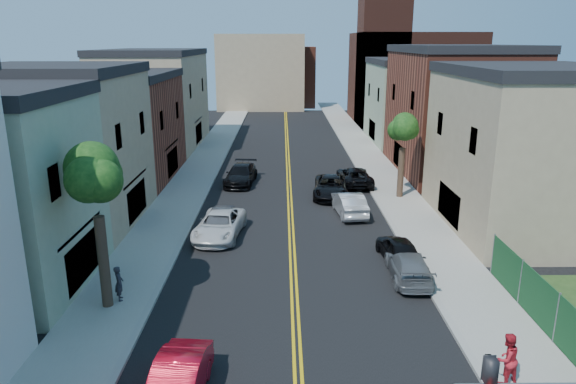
{
  "coord_description": "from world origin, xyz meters",
  "views": [
    {
      "loc": [
        -0.51,
        -5.98,
        10.87
      ],
      "look_at": [
        -0.18,
        24.77,
        2.0
      ],
      "focal_mm": 32.65,
      "sensor_mm": 36.0,
      "label": 1
    }
  ],
  "objects_px": {
    "red_sedan": "(177,384)",
    "black_car_right": "(398,249)",
    "white_pickup": "(219,225)",
    "dark_car_right_far": "(355,176)",
    "pedestrian_left": "(119,283)",
    "pedestrian_right": "(507,359)",
    "grey_car_right": "(409,266)",
    "silver_car_right": "(349,203)",
    "black_suv_lane": "(331,187)",
    "grey_car_left": "(220,222)",
    "black_car_left": "(241,174)"
  },
  "relations": [
    {
      "from": "black_car_right",
      "to": "pedestrian_right",
      "type": "distance_m",
      "value": 10.29
    },
    {
      "from": "black_car_left",
      "to": "black_car_right",
      "type": "xyz_separation_m",
      "value": [
        9.21,
        -15.28,
        -0.09
      ]
    },
    {
      "from": "grey_car_left",
      "to": "black_suv_lane",
      "type": "height_order",
      "value": "grey_car_left"
    },
    {
      "from": "white_pickup",
      "to": "black_suv_lane",
      "type": "distance_m",
      "value": 10.81
    },
    {
      "from": "red_sedan",
      "to": "grey_car_right",
      "type": "height_order",
      "value": "red_sedan"
    },
    {
      "from": "white_pickup",
      "to": "grey_car_right",
      "type": "bearing_deg",
      "value": -23.96
    },
    {
      "from": "pedestrian_left",
      "to": "pedestrian_right",
      "type": "xyz_separation_m",
      "value": [
        14.22,
        -5.86,
        0.11
      ]
    },
    {
      "from": "grey_car_right",
      "to": "pedestrian_left",
      "type": "bearing_deg",
      "value": 12.47
    },
    {
      "from": "red_sedan",
      "to": "pedestrian_left",
      "type": "height_order",
      "value": "pedestrian_left"
    },
    {
      "from": "black_suv_lane",
      "to": "black_car_right",
      "type": "bearing_deg",
      "value": -72.35
    },
    {
      "from": "white_pickup",
      "to": "grey_car_left",
      "type": "xyz_separation_m",
      "value": [
        -0.01,
        0.31,
        0.05
      ]
    },
    {
      "from": "red_sedan",
      "to": "black_car_left",
      "type": "xyz_separation_m",
      "value": [
        0.0,
        26.19,
        0.06
      ]
    },
    {
      "from": "dark_car_right_far",
      "to": "pedestrian_left",
      "type": "height_order",
      "value": "pedestrian_left"
    },
    {
      "from": "white_pickup",
      "to": "black_car_left",
      "type": "height_order",
      "value": "black_car_left"
    },
    {
      "from": "red_sedan",
      "to": "silver_car_right",
      "type": "relative_size",
      "value": 0.93
    },
    {
      "from": "grey_car_right",
      "to": "dark_car_right_far",
      "type": "bearing_deg",
      "value": -86.27
    },
    {
      "from": "red_sedan",
      "to": "dark_car_right_far",
      "type": "height_order",
      "value": "dark_car_right_far"
    },
    {
      "from": "white_pickup",
      "to": "pedestrian_left",
      "type": "xyz_separation_m",
      "value": [
        -3.37,
        -7.9,
        0.2
      ]
    },
    {
      "from": "black_car_left",
      "to": "dark_car_right_far",
      "type": "bearing_deg",
      "value": 2.34
    },
    {
      "from": "dark_car_right_far",
      "to": "black_suv_lane",
      "type": "bearing_deg",
      "value": 53.65
    },
    {
      "from": "pedestrian_left",
      "to": "dark_car_right_far",
      "type": "bearing_deg",
      "value": -51.96
    },
    {
      "from": "black_suv_lane",
      "to": "grey_car_right",
      "type": "bearing_deg",
      "value": -73.89
    },
    {
      "from": "red_sedan",
      "to": "pedestrian_right",
      "type": "xyz_separation_m",
      "value": [
        10.5,
        0.71,
        0.34
      ]
    },
    {
      "from": "white_pickup",
      "to": "dark_car_right_far",
      "type": "xyz_separation_m",
      "value": [
        9.27,
        11.18,
        -0.01
      ]
    },
    {
      "from": "grey_car_left",
      "to": "dark_car_right_far",
      "type": "relative_size",
      "value": 0.88
    },
    {
      "from": "black_car_left",
      "to": "pedestrian_left",
      "type": "bearing_deg",
      "value": -94.98
    },
    {
      "from": "dark_car_right_far",
      "to": "pedestrian_right",
      "type": "distance_m",
      "value": 25.0
    },
    {
      "from": "black_car_right",
      "to": "red_sedan",
      "type": "bearing_deg",
      "value": 44.47
    },
    {
      "from": "black_car_right",
      "to": "black_suv_lane",
      "type": "height_order",
      "value": "black_suv_lane"
    },
    {
      "from": "black_car_left",
      "to": "silver_car_right",
      "type": "distance_m",
      "value": 10.84
    },
    {
      "from": "black_suv_lane",
      "to": "pedestrian_right",
      "type": "height_order",
      "value": "pedestrian_right"
    },
    {
      "from": "grey_car_right",
      "to": "white_pickup",
      "type": "bearing_deg",
      "value": -27.85
    },
    {
      "from": "white_pickup",
      "to": "grey_car_right",
      "type": "height_order",
      "value": "white_pickup"
    },
    {
      "from": "red_sedan",
      "to": "black_car_right",
      "type": "distance_m",
      "value": 14.28
    },
    {
      "from": "pedestrian_left",
      "to": "pedestrian_right",
      "type": "distance_m",
      "value": 15.39
    },
    {
      "from": "grey_car_right",
      "to": "black_car_right",
      "type": "bearing_deg",
      "value": -86.11
    },
    {
      "from": "grey_car_right",
      "to": "pedestrian_left",
      "type": "height_order",
      "value": "pedestrian_left"
    },
    {
      "from": "grey_car_right",
      "to": "black_suv_lane",
      "type": "relative_size",
      "value": 0.84
    },
    {
      "from": "black_car_right",
      "to": "black_car_left",
      "type": "bearing_deg",
      "value": -64.31
    },
    {
      "from": "white_pickup",
      "to": "red_sedan",
      "type": "bearing_deg",
      "value": -82.11
    },
    {
      "from": "red_sedan",
      "to": "pedestrian_left",
      "type": "relative_size",
      "value": 2.75
    },
    {
      "from": "silver_car_right",
      "to": "pedestrian_right",
      "type": "relative_size",
      "value": 2.56
    },
    {
      "from": "white_pickup",
      "to": "dark_car_right_far",
      "type": "bearing_deg",
      "value": 56.82
    },
    {
      "from": "grey_car_left",
      "to": "white_pickup",
      "type": "bearing_deg",
      "value": -85.96
    },
    {
      "from": "grey_car_left",
      "to": "dark_car_right_far",
      "type": "height_order",
      "value": "grey_car_left"
    },
    {
      "from": "silver_car_right",
      "to": "dark_car_right_far",
      "type": "height_order",
      "value": "silver_car_right"
    },
    {
      "from": "red_sedan",
      "to": "black_car_right",
      "type": "height_order",
      "value": "red_sedan"
    },
    {
      "from": "black_car_left",
      "to": "grey_car_left",
      "type": "bearing_deg",
      "value": -86.05
    },
    {
      "from": "black_suv_lane",
      "to": "white_pickup",
      "type": "bearing_deg",
      "value": -125.42
    },
    {
      "from": "grey_car_left",
      "to": "grey_car_right",
      "type": "relative_size",
      "value": 1.02
    }
  ]
}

